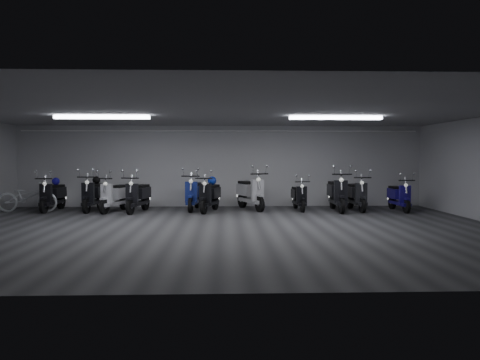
{
  "coord_description": "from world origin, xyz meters",
  "views": [
    {
      "loc": [
        0.12,
        -10.58,
        1.74
      ],
      "look_at": [
        0.57,
        2.5,
        1.05
      ],
      "focal_mm": 33.53,
      "sensor_mm": 36.0,
      "label": 1
    }
  ],
  "objects_px": {
    "scooter_2": "(115,191)",
    "scooter_4": "(194,189)",
    "scooter_9": "(356,190)",
    "scooter_10": "(399,192)",
    "bicycle": "(27,193)",
    "helmet_0": "(96,180)",
    "scooter_1": "(94,190)",
    "scooter_5": "(210,191)",
    "helmet_1": "(56,181)",
    "scooter_0": "(52,190)",
    "scooter_8": "(337,188)",
    "helmet_2": "(212,181)",
    "scooter_3": "(138,191)",
    "scooter_7": "(299,192)",
    "scooter_6": "(251,187)"
  },
  "relations": [
    {
      "from": "scooter_0",
      "to": "bicycle",
      "type": "xyz_separation_m",
      "value": [
        -0.7,
        -0.21,
        -0.08
      ]
    },
    {
      "from": "scooter_0",
      "to": "helmet_2",
      "type": "relative_size",
      "value": 6.46
    },
    {
      "from": "bicycle",
      "to": "helmet_0",
      "type": "relative_size",
      "value": 7.34
    },
    {
      "from": "scooter_0",
      "to": "scooter_2",
      "type": "distance_m",
      "value": 2.05
    },
    {
      "from": "scooter_0",
      "to": "scooter_8",
      "type": "relative_size",
      "value": 0.89
    },
    {
      "from": "scooter_2",
      "to": "scooter_8",
      "type": "height_order",
      "value": "scooter_8"
    },
    {
      "from": "bicycle",
      "to": "scooter_10",
      "type": "relative_size",
      "value": 1.07
    },
    {
      "from": "scooter_0",
      "to": "scooter_9",
      "type": "relative_size",
      "value": 0.98
    },
    {
      "from": "scooter_7",
      "to": "helmet_2",
      "type": "height_order",
      "value": "scooter_7"
    },
    {
      "from": "scooter_4",
      "to": "scooter_3",
      "type": "bearing_deg",
      "value": -159.03
    },
    {
      "from": "scooter_3",
      "to": "scooter_10",
      "type": "distance_m",
      "value": 8.23
    },
    {
      "from": "scooter_10",
      "to": "helmet_2",
      "type": "height_order",
      "value": "scooter_10"
    },
    {
      "from": "helmet_0",
      "to": "scooter_9",
      "type": "bearing_deg",
      "value": -2.6
    },
    {
      "from": "scooter_1",
      "to": "scooter_5",
      "type": "relative_size",
      "value": 1.03
    },
    {
      "from": "scooter_3",
      "to": "scooter_8",
      "type": "relative_size",
      "value": 0.91
    },
    {
      "from": "scooter_4",
      "to": "scooter_5",
      "type": "height_order",
      "value": "scooter_4"
    },
    {
      "from": "scooter_0",
      "to": "scooter_10",
      "type": "bearing_deg",
      "value": 2.21
    },
    {
      "from": "scooter_0",
      "to": "helmet_1",
      "type": "distance_m",
      "value": 0.37
    },
    {
      "from": "scooter_7",
      "to": "bicycle",
      "type": "bearing_deg",
      "value": 178.26
    },
    {
      "from": "bicycle",
      "to": "scooter_9",
      "type": "bearing_deg",
      "value": -92.06
    },
    {
      "from": "scooter_8",
      "to": "helmet_2",
      "type": "distance_m",
      "value": 3.98
    },
    {
      "from": "bicycle",
      "to": "scooter_10",
      "type": "height_order",
      "value": "scooter_10"
    },
    {
      "from": "scooter_3",
      "to": "helmet_2",
      "type": "height_order",
      "value": "scooter_3"
    },
    {
      "from": "scooter_8",
      "to": "scooter_10",
      "type": "relative_size",
      "value": 1.19
    },
    {
      "from": "helmet_0",
      "to": "scooter_5",
      "type": "bearing_deg",
      "value": -8.66
    },
    {
      "from": "helmet_1",
      "to": "scooter_9",
      "type": "bearing_deg",
      "value": -2.51
    },
    {
      "from": "scooter_8",
      "to": "scooter_2",
      "type": "bearing_deg",
      "value": -178.24
    },
    {
      "from": "scooter_3",
      "to": "scooter_6",
      "type": "bearing_deg",
      "value": 19.67
    },
    {
      "from": "bicycle",
      "to": "scooter_3",
      "type": "bearing_deg",
      "value": -95.35
    },
    {
      "from": "scooter_4",
      "to": "scooter_0",
      "type": "bearing_deg",
      "value": -173.81
    },
    {
      "from": "helmet_1",
      "to": "scooter_1",
      "type": "bearing_deg",
      "value": -13.17
    },
    {
      "from": "scooter_7",
      "to": "helmet_1",
      "type": "bearing_deg",
      "value": 175.03
    },
    {
      "from": "scooter_8",
      "to": "helmet_2",
      "type": "relative_size",
      "value": 7.3
    },
    {
      "from": "bicycle",
      "to": "helmet_1",
      "type": "height_order",
      "value": "bicycle"
    },
    {
      "from": "scooter_10",
      "to": "helmet_2",
      "type": "bearing_deg",
      "value": 176.2
    },
    {
      "from": "scooter_2",
      "to": "scooter_4",
      "type": "height_order",
      "value": "scooter_4"
    },
    {
      "from": "scooter_2",
      "to": "bicycle",
      "type": "bearing_deg",
      "value": -164.83
    },
    {
      "from": "scooter_9",
      "to": "scooter_10",
      "type": "xyz_separation_m",
      "value": [
        1.32,
        -0.21,
        -0.05
      ]
    },
    {
      "from": "scooter_3",
      "to": "scooter_8",
      "type": "xyz_separation_m",
      "value": [
        6.26,
        0.07,
        0.07
      ]
    },
    {
      "from": "bicycle",
      "to": "scooter_10",
      "type": "bearing_deg",
      "value": -93.12
    },
    {
      "from": "scooter_4",
      "to": "scooter_6",
      "type": "relative_size",
      "value": 0.95
    },
    {
      "from": "scooter_4",
      "to": "helmet_1",
      "type": "distance_m",
      "value": 4.46
    },
    {
      "from": "scooter_6",
      "to": "scooter_3",
      "type": "bearing_deg",
      "value": 166.46
    },
    {
      "from": "scooter_4",
      "to": "scooter_10",
      "type": "relative_size",
      "value": 1.12
    },
    {
      "from": "scooter_9",
      "to": "scooter_10",
      "type": "height_order",
      "value": "scooter_9"
    },
    {
      "from": "scooter_8",
      "to": "scooter_10",
      "type": "distance_m",
      "value": 1.98
    },
    {
      "from": "scooter_5",
      "to": "scooter_8",
      "type": "xyz_separation_m",
      "value": [
        4.03,
        0.03,
        0.08
      ]
    },
    {
      "from": "scooter_9",
      "to": "scooter_10",
      "type": "distance_m",
      "value": 1.34
    },
    {
      "from": "scooter_3",
      "to": "scooter_10",
      "type": "height_order",
      "value": "scooter_3"
    },
    {
      "from": "scooter_7",
      "to": "scooter_10",
      "type": "bearing_deg",
      "value": -8.26
    }
  ]
}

